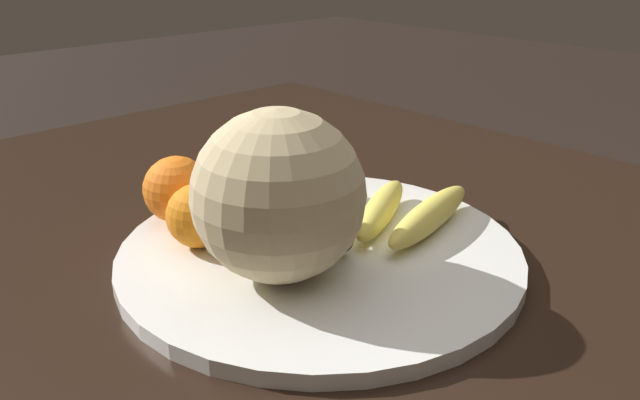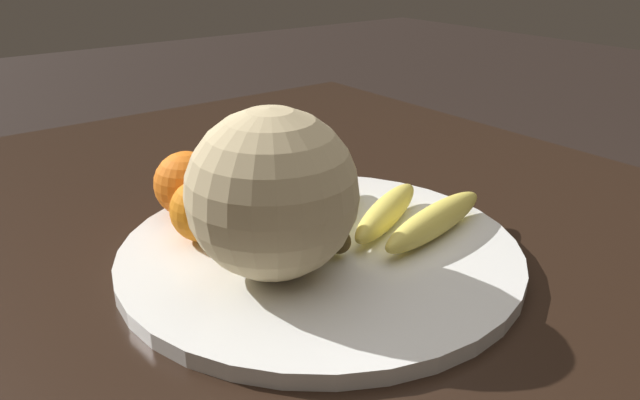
{
  "view_description": "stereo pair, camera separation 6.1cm",
  "coord_description": "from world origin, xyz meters",
  "views": [
    {
      "loc": [
        0.43,
        -0.4,
        1.06
      ],
      "look_at": [
        0.02,
        -0.02,
        0.82
      ],
      "focal_mm": 35.0,
      "sensor_mm": 36.0,
      "label": 1
    },
    {
      "loc": [
        0.47,
        -0.36,
        1.06
      ],
      "look_at": [
        0.02,
        -0.02,
        0.82
      ],
      "focal_mm": 35.0,
      "sensor_mm": 36.0,
      "label": 2
    }
  ],
  "objects": [
    {
      "name": "kitchen_table",
      "position": [
        0.0,
        0.0,
        0.65
      ],
      "size": [
        1.25,
        1.02,
        0.75
      ],
      "color": "black",
      "rests_on": "ground_plane"
    },
    {
      "name": "fruit_bowl",
      "position": [
        0.02,
        -0.02,
        0.76
      ],
      "size": [
        0.4,
        0.4,
        0.02
      ],
      "color": "white",
      "rests_on": "kitchen_table"
    },
    {
      "name": "melon",
      "position": [
        0.04,
        -0.08,
        0.84
      ],
      "size": [
        0.16,
        0.16,
        0.16
      ],
      "color": "#C6B284",
      "rests_on": "fruit_bowl"
    },
    {
      "name": "banana_bunch",
      "position": [
        0.01,
        0.05,
        0.78
      ],
      "size": [
        0.24,
        0.24,
        0.03
      ],
      "rotation": [
        0.0,
        0.0,
        8.44
      ],
      "color": "#473819",
      "rests_on": "fruit_bowl"
    },
    {
      "name": "orange_front_left",
      "position": [
        -0.13,
        0.03,
        0.8
      ],
      "size": [
        0.06,
        0.06,
        0.06
      ],
      "color": "orange",
      "rests_on": "fruit_bowl"
    },
    {
      "name": "orange_front_right",
      "position": [
        -0.06,
        -0.1,
        0.8
      ],
      "size": [
        0.06,
        0.06,
        0.06
      ],
      "color": "orange",
      "rests_on": "fruit_bowl"
    },
    {
      "name": "orange_mid_center",
      "position": [
        -0.07,
        0.05,
        0.8
      ],
      "size": [
        0.07,
        0.07,
        0.07
      ],
      "color": "orange",
      "rests_on": "fruit_bowl"
    },
    {
      "name": "orange_back_left",
      "position": [
        -0.09,
        -0.02,
        0.8
      ],
      "size": [
        0.06,
        0.06,
        0.06
      ],
      "color": "orange",
      "rests_on": "fruit_bowl"
    },
    {
      "name": "orange_back_right",
      "position": [
        -0.13,
        -0.09,
        0.8
      ],
      "size": [
        0.07,
        0.07,
        0.07
      ],
      "color": "orange",
      "rests_on": "fruit_bowl"
    },
    {
      "name": "produce_tag",
      "position": [
        -0.07,
        -0.01,
        0.77
      ],
      "size": [
        0.09,
        0.07,
        0.0
      ],
      "rotation": [
        0.0,
        0.0,
        -0.56
      ],
      "color": "white",
      "rests_on": "fruit_bowl"
    }
  ]
}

